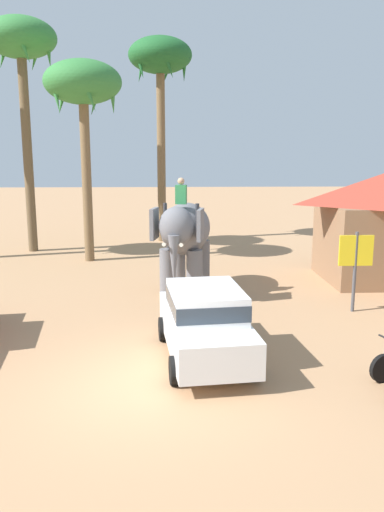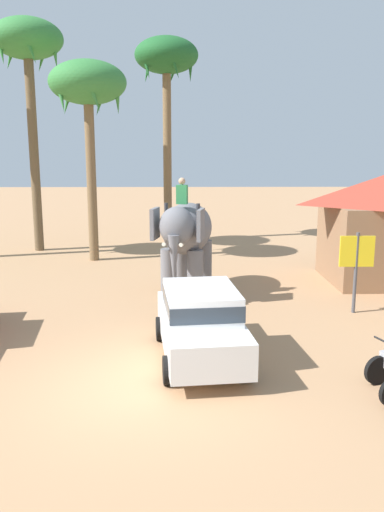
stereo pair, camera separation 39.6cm
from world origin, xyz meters
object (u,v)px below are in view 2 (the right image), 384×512
(palm_tree_far_back, at_px, (88,89))
(signboard_yellow, at_px, (357,257))
(elephant_with_mahout, at_px, (186,234))
(palm_tree_left_of_road, at_px, (28,49))
(car_sedan_foreground, at_px, (200,320))
(palm_tree_behind_elephant, at_px, (167,64))

(palm_tree_far_back, xyz_separation_m, signboard_yellow, (8.97, -7.71, -5.54))
(elephant_with_mahout, distance_m, palm_tree_left_of_road, 12.70)
(palm_tree_left_of_road, xyz_separation_m, palm_tree_far_back, (3.05, -2.35, -1.98))
(palm_tree_left_of_road, relative_size, signboard_yellow, 4.39)
(elephant_with_mahout, bearing_deg, car_sedan_foreground, -86.89)
(palm_tree_behind_elephant, distance_m, palm_tree_left_of_road, 6.70)
(palm_tree_left_of_road, xyz_separation_m, signboard_yellow, (12.02, -10.06, -7.52))
(car_sedan_foreground, relative_size, palm_tree_far_back, 0.51)
(elephant_with_mahout, distance_m, palm_tree_far_back, 8.50)
(palm_tree_left_of_road, bearing_deg, palm_tree_far_back, -37.66)
(elephant_with_mahout, bearing_deg, palm_tree_behind_elephant, 95.13)
(elephant_with_mahout, relative_size, palm_tree_behind_elephant, 0.39)
(car_sedan_foreground, relative_size, palm_tree_behind_elephant, 0.41)
(palm_tree_behind_elephant, xyz_separation_m, palm_tree_far_back, (-3.09, -5.04, -1.77))
(car_sedan_foreground, relative_size, palm_tree_left_of_road, 0.40)
(car_sedan_foreground, xyz_separation_m, elephant_with_mahout, (-0.31, 5.76, 1.06))
(car_sedan_foreground, bearing_deg, palm_tree_far_back, 111.31)
(car_sedan_foreground, bearing_deg, signboard_yellow, 36.29)
(palm_tree_left_of_road, height_order, palm_tree_far_back, palm_tree_left_of_road)
(elephant_with_mahout, relative_size, palm_tree_left_of_road, 0.38)
(elephant_with_mahout, relative_size, palm_tree_far_back, 0.48)
(elephant_with_mahout, xyz_separation_m, palm_tree_left_of_road, (-7.07, 7.70, 7.22))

